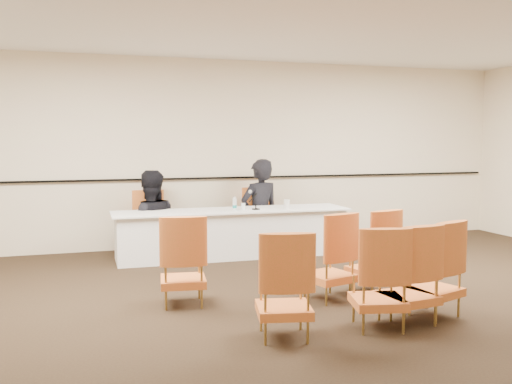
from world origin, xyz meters
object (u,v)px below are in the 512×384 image
at_px(aud_chair_front_left, 183,260).
at_px(aud_chair_back_mid, 378,277).
at_px(aud_chair_front_right, 373,251).
at_px(aud_chair_back_right, 433,268).
at_px(water_bottle, 235,204).
at_px(panelist_second, 150,229).
at_px(panel_table, 232,233).
at_px(panelist_main_chair, 260,218).
at_px(panelist_second_chair, 150,223).
at_px(coffee_cup, 287,204).
at_px(microphone, 256,200).
at_px(panelist_main, 260,218).
at_px(aud_chair_extra, 408,274).
at_px(drinking_glass, 243,206).
at_px(aud_chair_back_left, 284,284).
at_px(aud_chair_front_mid, 329,256).

distance_m(aud_chair_front_left, aud_chair_back_mid, 2.02).
xyz_separation_m(aud_chair_front_right, aud_chair_back_right, (0.12, -0.94, 0.00)).
distance_m(water_bottle, aud_chair_back_mid, 3.46).
relative_size(water_bottle, aud_chair_front_left, 0.21).
xyz_separation_m(panelist_second, aud_chair_front_left, (-0.01, -2.77, 0.10)).
height_order(panel_table, panelist_main_chair, panelist_main_chair).
distance_m(panelist_second_chair, aud_chair_front_right, 3.62).
xyz_separation_m(coffee_cup, aud_chair_front_right, (0.18, -2.26, -0.29)).
height_order(microphone, water_bottle, microphone).
bearing_deg(panelist_second_chair, panelist_main, -0.00).
bearing_deg(aud_chair_front_right, water_bottle, 98.07).
relative_size(aud_chair_back_mid, aud_chair_back_right, 1.00).
bearing_deg(panelist_second_chair, coffee_cup, -18.49).
height_order(water_bottle, aud_chair_front_left, aud_chair_front_left).
height_order(aud_chair_front_left, aud_chair_extra, same).
xyz_separation_m(panelist_main_chair, water_bottle, (-0.58, -0.61, 0.32)).
distance_m(drinking_glass, coffee_cup, 0.66).
bearing_deg(panel_table, aud_chair_front_right, -66.87).
bearing_deg(aud_chair_front_left, aud_chair_back_left, -54.57).
bearing_deg(panelist_main, microphone, 51.84).
bearing_deg(coffee_cup, panelist_main_chair, 107.62).
bearing_deg(panelist_second, coffee_cup, 162.07).
relative_size(aud_chair_back_right, aud_chair_extra, 1.00).
height_order(panelist_main_chair, coffee_cup, panelist_main_chair).
relative_size(aud_chair_front_mid, aud_chair_front_right, 1.00).
xyz_separation_m(panelist_second_chair, coffee_cup, (1.94, -0.67, 0.29)).
distance_m(panelist_main, coffee_cup, 0.74).
xyz_separation_m(microphone, aud_chair_back_right, (0.78, -3.22, -0.36)).
bearing_deg(microphone, coffee_cup, -16.37).
xyz_separation_m(coffee_cup, aud_chair_back_mid, (-0.38, -3.38, -0.29)).
bearing_deg(coffee_cup, drinking_glass, 172.58).
bearing_deg(aud_chair_extra, aud_chair_back_right, 13.52).
relative_size(panelist_second, water_bottle, 8.77).
bearing_deg(aud_chair_back_mid, aud_chair_front_right, 76.61).
relative_size(panelist_main_chair, aud_chair_front_left, 1.00).
relative_size(panel_table, drinking_glass, 34.63).
relative_size(panelist_main_chair, panelist_second_chair, 1.00).
height_order(panelist_main, aud_chair_back_left, panelist_main).
distance_m(aud_chair_back_left, aud_chair_back_right, 1.60).
bearing_deg(aud_chair_back_right, aud_chair_back_left, 165.72).
xyz_separation_m(drinking_glass, aud_chair_back_mid, (0.27, -3.46, -0.27)).
bearing_deg(microphone, panel_table, 143.76).
bearing_deg(aud_chair_back_left, panelist_second, 111.47).
xyz_separation_m(panelist_second, panelist_second_chair, (0.00, 0.00, 0.10)).
height_order(aud_chair_front_left, aud_chair_back_right, same).
bearing_deg(aud_chair_back_right, coffee_cup, 76.10).
relative_size(panel_table, aud_chair_extra, 3.65).
bearing_deg(aud_chair_front_mid, aud_chair_front_left, 153.72).
bearing_deg(panelist_main, aud_chair_front_right, 82.40).
relative_size(aud_chair_front_left, aud_chair_front_right, 1.00).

